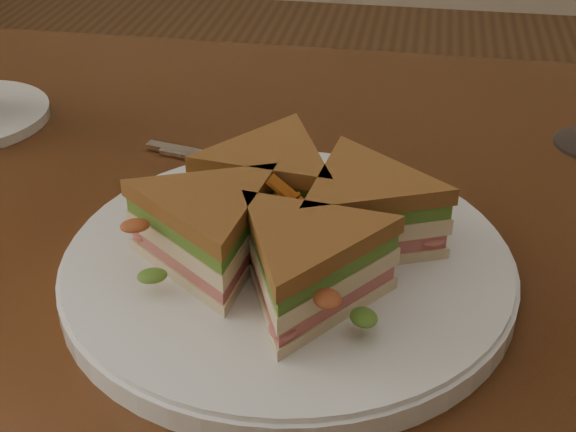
{
  "coord_description": "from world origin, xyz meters",
  "views": [
    {
      "loc": [
        0.11,
        -0.5,
        1.08
      ],
      "look_at": [
        0.04,
        -0.05,
        0.8
      ],
      "focal_mm": 50.0,
      "sensor_mm": 36.0,
      "label": 1
    }
  ],
  "objects_px": {
    "plate": "(288,268)",
    "table": "(255,332)",
    "sandwich_wedges": "(288,222)",
    "spoon": "(200,192)",
    "knife": "(250,167)"
  },
  "relations": [
    {
      "from": "plate",
      "to": "table",
      "type": "bearing_deg",
      "value": 125.12
    },
    {
      "from": "sandwich_wedges",
      "to": "spoon",
      "type": "bearing_deg",
      "value": 132.91
    },
    {
      "from": "spoon",
      "to": "knife",
      "type": "height_order",
      "value": "spoon"
    },
    {
      "from": "table",
      "to": "knife",
      "type": "height_order",
      "value": "knife"
    },
    {
      "from": "table",
      "to": "spoon",
      "type": "height_order",
      "value": "spoon"
    },
    {
      "from": "table",
      "to": "spoon",
      "type": "relative_size",
      "value": 6.76
    },
    {
      "from": "table",
      "to": "sandwich_wedges",
      "type": "height_order",
      "value": "sandwich_wedges"
    },
    {
      "from": "spoon",
      "to": "knife",
      "type": "xyz_separation_m",
      "value": [
        0.03,
        0.05,
        -0.0
      ]
    },
    {
      "from": "plate",
      "to": "knife",
      "type": "relative_size",
      "value": 1.46
    },
    {
      "from": "plate",
      "to": "spoon",
      "type": "relative_size",
      "value": 1.74
    },
    {
      "from": "table",
      "to": "plate",
      "type": "distance_m",
      "value": 0.12
    },
    {
      "from": "table",
      "to": "knife",
      "type": "xyz_separation_m",
      "value": [
        -0.02,
        0.1,
        0.1
      ]
    },
    {
      "from": "sandwich_wedges",
      "to": "knife",
      "type": "relative_size",
      "value": 1.19
    },
    {
      "from": "sandwich_wedges",
      "to": "spoon",
      "type": "relative_size",
      "value": 1.43
    },
    {
      "from": "table",
      "to": "sandwich_wedges",
      "type": "bearing_deg",
      "value": -54.88
    }
  ]
}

